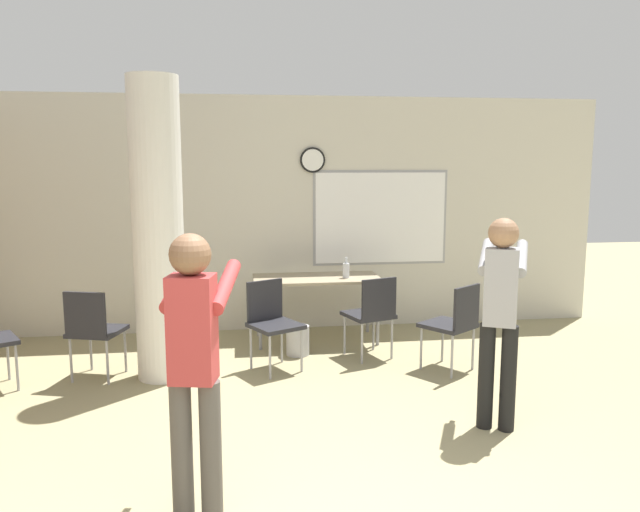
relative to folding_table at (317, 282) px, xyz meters
The scene contains 11 objects.
wall_back 1.03m from the folding_table, 120.35° to the left, with size 8.00×0.15×2.80m.
support_pillar 2.03m from the folding_table, 148.01° to the right, with size 0.47×0.47×2.80m.
folding_table is the anchor object (origin of this frame).
bottle_on_table 0.37m from the folding_table, 14.71° to the right, with size 0.08×0.08×0.23m.
waste_bin 0.77m from the folding_table, 118.12° to the right, with size 0.25×0.25×0.31m.
chair_mid_room 1.72m from the folding_table, 46.08° to the right, with size 0.61×0.61×0.87m.
chair_table_front 1.08m from the folding_table, 121.67° to the right, with size 0.60×0.60×0.87m.
chair_near_pillar 2.45m from the folding_table, 155.66° to the right, with size 0.55×0.55×0.87m.
chair_table_right 0.89m from the folding_table, 56.55° to the right, with size 0.56×0.56×0.87m.
person_playing_front 3.68m from the folding_table, 108.00° to the right, with size 0.45×0.68×1.66m.
person_playing_side 2.75m from the folding_table, 67.06° to the right, with size 0.54×0.68×1.63m.
Camera 1 is at (-0.49, -2.45, 2.04)m, focal length 35.00 mm.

